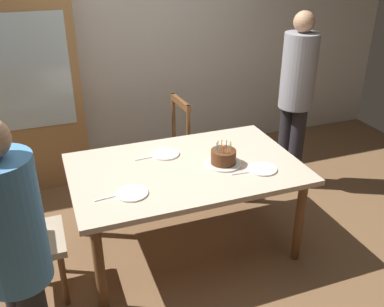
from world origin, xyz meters
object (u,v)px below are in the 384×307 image
at_px(plate_near_celebrant, 132,193).
at_px(plate_far_side, 165,154).
at_px(plate_near_guest, 262,169).
at_px(dining_table, 186,175).
at_px(china_cabinet, 21,93).
at_px(chair_upholstered, 14,234).
at_px(birthday_cake, 223,158).
at_px(chair_spindle_back, 165,151).
at_px(person_celebrant, 15,256).
at_px(person_guest, 296,92).

distance_m(plate_near_celebrant, plate_far_side, 0.62).
height_order(plate_near_celebrant, plate_near_guest, same).
distance_m(dining_table, plate_near_guest, 0.57).
xyz_separation_m(plate_near_celebrant, china_cabinet, (-0.64, 1.80, 0.21)).
bearing_deg(chair_upholstered, plate_near_guest, -3.48).
distance_m(birthday_cake, chair_spindle_back, 1.00).
height_order(plate_near_guest, china_cabinet, china_cabinet).
distance_m(plate_near_guest, person_celebrant, 1.82).
height_order(plate_far_side, person_guest, person_guest).
height_order(birthday_cake, chair_upholstered, chair_upholstered).
bearing_deg(plate_near_celebrant, person_guest, 25.48).
bearing_deg(china_cabinet, birthday_cake, -49.32).
bearing_deg(chair_upholstered, birthday_cake, 2.78).
relative_size(person_guest, china_cabinet, 0.90).
distance_m(chair_spindle_back, chair_upholstered, 1.67).
relative_size(dining_table, chair_spindle_back, 1.80).
distance_m(dining_table, plate_far_side, 0.27).
bearing_deg(person_guest, chair_spindle_back, 168.54).
bearing_deg(china_cabinet, chair_spindle_back, -29.98).
xyz_separation_m(person_celebrant, china_cabinet, (0.06, 2.45, 0.03)).
bearing_deg(person_celebrant, plate_far_side, 46.14).
bearing_deg(chair_spindle_back, person_guest, -11.46).
relative_size(plate_near_celebrant, china_cabinet, 0.12).
bearing_deg(chair_upholstered, china_cabinet, 85.53).
bearing_deg(plate_far_side, plate_near_guest, -39.10).
relative_size(person_celebrant, person_guest, 0.94).
bearing_deg(plate_near_celebrant, plate_far_side, 51.65).
xyz_separation_m(plate_near_guest, china_cabinet, (-1.63, 1.80, 0.21)).
bearing_deg(plate_far_side, plate_near_celebrant, -128.35).
relative_size(birthday_cake, chair_upholstered, 0.29).
bearing_deg(plate_near_celebrant, person_celebrant, -137.44).
distance_m(plate_near_guest, person_guest, 1.20).
xyz_separation_m(chair_spindle_back, person_guest, (1.23, -0.25, 0.52)).
distance_m(plate_near_celebrant, chair_spindle_back, 1.27).
bearing_deg(plate_near_celebrant, plate_near_guest, 0.00).
xyz_separation_m(chair_spindle_back, chair_upholstered, (-1.34, -1.00, 0.07)).
relative_size(plate_far_side, plate_near_guest, 1.00).
distance_m(person_celebrant, china_cabinet, 2.45).
relative_size(plate_near_guest, person_celebrant, 0.14).
xyz_separation_m(dining_table, plate_near_celebrant, (-0.47, -0.24, 0.08)).
distance_m(dining_table, chair_upholstered, 1.26).
xyz_separation_m(plate_far_side, plate_near_guest, (0.60, -0.49, 0.00)).
bearing_deg(dining_table, chair_spindle_back, 83.98).
height_order(birthday_cake, chair_spindle_back, chair_spindle_back).
bearing_deg(person_guest, plate_far_side, -165.34).
bearing_deg(chair_upholstered, person_celebrant, -84.66).
distance_m(birthday_cake, plate_near_celebrant, 0.77).
bearing_deg(chair_spindle_back, plate_near_celebrant, -116.92).
xyz_separation_m(birthday_cake, person_guest, (1.05, 0.68, 0.19)).
bearing_deg(china_cabinet, person_guest, -21.18).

